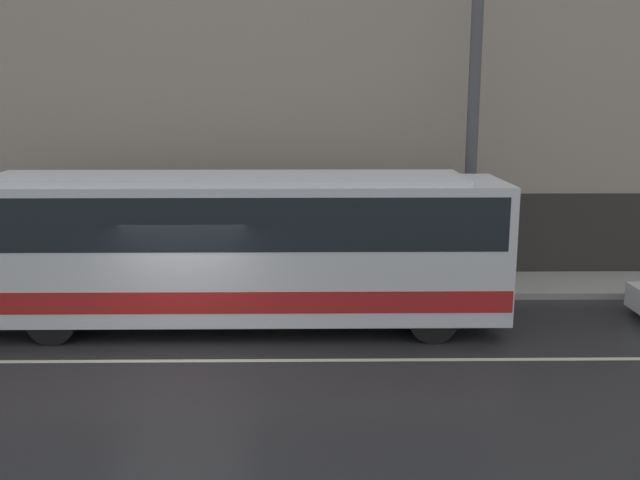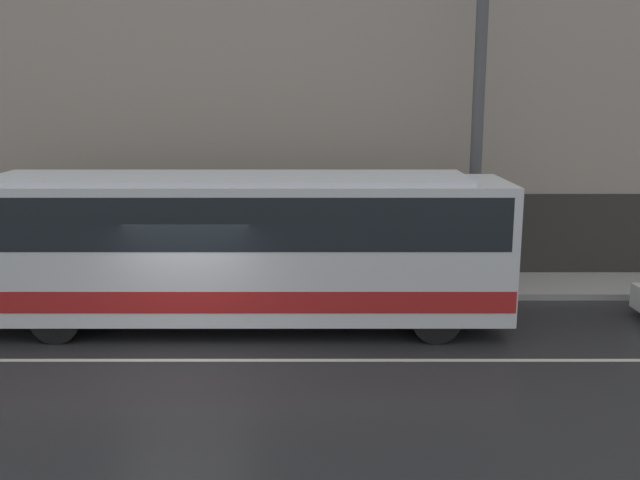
# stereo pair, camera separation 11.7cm
# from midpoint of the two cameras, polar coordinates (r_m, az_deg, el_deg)

# --- Properties ---
(ground_plane) EXTENTS (60.00, 60.00, 0.00)m
(ground_plane) POSITION_cam_midpoint_polar(r_m,az_deg,el_deg) (14.08, -11.01, -9.46)
(ground_plane) COLOR #262628
(sidewalk) EXTENTS (60.00, 2.24, 0.16)m
(sidewalk) POSITION_cam_midpoint_polar(r_m,az_deg,el_deg) (18.86, -8.18, -3.63)
(sidewalk) COLOR #A09E99
(sidewalk) RESTS_ON ground_plane
(building_facade) EXTENTS (60.00, 0.35, 9.36)m
(building_facade) POSITION_cam_midpoint_polar(r_m,az_deg,el_deg) (19.45, -8.06, 10.08)
(building_facade) COLOR gray
(building_facade) RESTS_ON ground_plane
(lane_stripe) EXTENTS (54.00, 0.14, 0.01)m
(lane_stripe) POSITION_cam_midpoint_polar(r_m,az_deg,el_deg) (14.08, -11.01, -9.44)
(lane_stripe) COLOR beige
(lane_stripe) RESTS_ON ground_plane
(transit_bus) EXTENTS (11.78, 2.56, 3.33)m
(transit_bus) POSITION_cam_midpoint_polar(r_m,az_deg,el_deg) (15.45, -7.14, -0.18)
(transit_bus) COLOR silver
(transit_bus) RESTS_ON ground_plane
(utility_pole_near) EXTENTS (0.29, 0.29, 8.95)m
(utility_pole_near) POSITION_cam_midpoint_polar(r_m,az_deg,el_deg) (18.09, 12.43, 10.18)
(utility_pole_near) COLOR #4C4C4F
(utility_pole_near) RESTS_ON sidewalk
(pedestrian_waiting) EXTENTS (0.36, 0.36, 1.69)m
(pedestrian_waiting) POSITION_cam_midpoint_polar(r_m,az_deg,el_deg) (18.14, -2.47, -1.31)
(pedestrian_waiting) COLOR maroon
(pedestrian_waiting) RESTS_ON sidewalk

